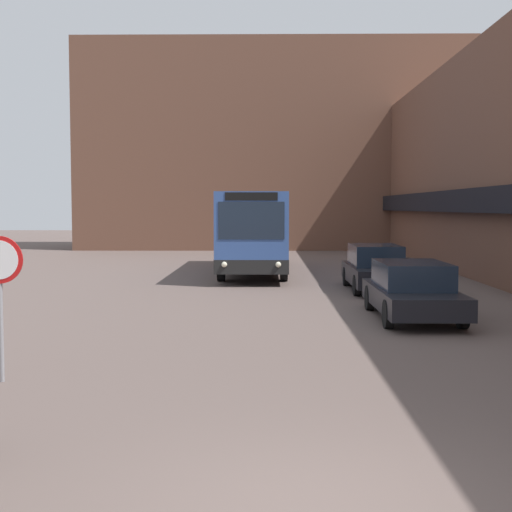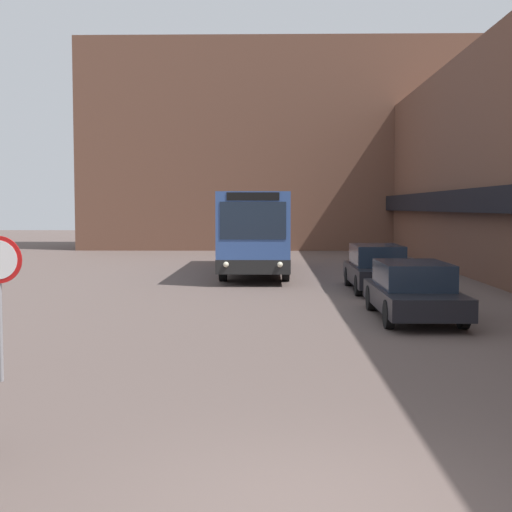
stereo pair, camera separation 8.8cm
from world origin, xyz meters
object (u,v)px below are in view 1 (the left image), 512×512
Objects in this scene: parked_car_front at (412,290)px; parked_car_middle at (375,268)px; stop_sign at (0,276)px; city_bus at (254,230)px.

parked_car_front is 6.06m from parked_car_middle.
parked_car_front is 1.01× the size of parked_car_middle.
stop_sign is at bearing -121.90° from parked_car_middle.
city_bus is 7.79m from parked_car_middle.
parked_car_front is at bearing -71.54° from city_bus.
stop_sign reaches higher than parked_car_middle.
city_bus is 19.56m from stop_sign.
parked_car_middle reaches higher than parked_car_front.
parked_car_front is at bearing -90.00° from parked_car_middle.
parked_car_middle is at bearing -57.14° from city_bus.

